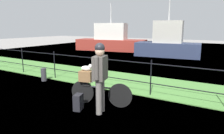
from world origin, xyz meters
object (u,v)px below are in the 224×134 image
at_px(cyclist_person, 100,72).
at_px(moored_boat_near, 168,44).
at_px(wooden_crate, 86,76).
at_px(moored_boat_mid, 111,41).
at_px(terrier_dog, 87,68).
at_px(bicycle_main, 100,93).
at_px(mooring_bollard, 44,75).
at_px(backpack_on_paving, 78,102).

distance_m(cyclist_person, moored_boat_near, 10.19).
relative_size(wooden_crate, moored_boat_mid, 0.05).
relative_size(terrier_dog, cyclist_person, 0.19).
xyz_separation_m(bicycle_main, moored_boat_mid, (-6.23, 10.77, 0.50)).
height_order(wooden_crate, mooring_bollard, wooden_crate).
bearing_deg(backpack_on_paving, bicycle_main, -45.61).
relative_size(bicycle_main, moored_boat_mid, 0.26).
xyz_separation_m(mooring_bollard, moored_boat_mid, (-3.03, 9.87, 0.59)).
bearing_deg(terrier_dog, wooden_crate, -165.59).
bearing_deg(mooring_bollard, terrier_dog, -19.01).
bearing_deg(wooden_crate, backpack_on_paving, -79.49).
relative_size(wooden_crate, moored_boat_near, 0.08).
distance_m(mooring_bollard, moored_boat_near, 9.09).
relative_size(wooden_crate, terrier_dog, 1.03).
height_order(terrier_dog, cyclist_person, cyclist_person).
relative_size(bicycle_main, wooden_crate, 4.86).
relative_size(backpack_on_paving, moored_boat_mid, 0.07).
relative_size(bicycle_main, moored_boat_near, 0.37).
distance_m(backpack_on_paving, moored_boat_near, 10.30).
distance_m(wooden_crate, cyclist_person, 0.75).
xyz_separation_m(wooden_crate, cyclist_person, (0.64, -0.30, 0.24)).
distance_m(bicycle_main, backpack_on_paving, 0.63).
bearing_deg(moored_boat_near, mooring_bollard, -103.77).
xyz_separation_m(wooden_crate, backpack_on_paving, (0.08, -0.45, -0.57)).
height_order(bicycle_main, cyclist_person, cyclist_person).
distance_m(bicycle_main, mooring_bollard, 3.33).
xyz_separation_m(moored_boat_near, moored_boat_mid, (-5.19, 1.06, -0.04)).
height_order(cyclist_person, moored_boat_mid, moored_boat_mid).
distance_m(terrier_dog, moored_boat_near, 9.82).
distance_m(cyclist_person, moored_boat_mid, 12.93).
xyz_separation_m(bicycle_main, cyclist_person, (0.28, -0.39, 0.67)).
relative_size(mooring_bollard, moored_boat_mid, 0.08).
xyz_separation_m(terrier_dog, cyclist_person, (0.62, -0.31, 0.02)).
height_order(bicycle_main, backpack_on_paving, bicycle_main).
bearing_deg(bicycle_main, wooden_crate, -165.59).
xyz_separation_m(terrier_dog, backpack_on_paving, (0.06, -0.46, -0.78)).
distance_m(moored_boat_near, moored_boat_mid, 5.29).
xyz_separation_m(backpack_on_paving, moored_boat_near, (-0.76, 10.25, 0.67)).
height_order(cyclist_person, backpack_on_paving, cyclist_person).
relative_size(bicycle_main, cyclist_person, 0.97).
relative_size(bicycle_main, backpack_on_paving, 4.06).
distance_m(wooden_crate, mooring_bollard, 3.05).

